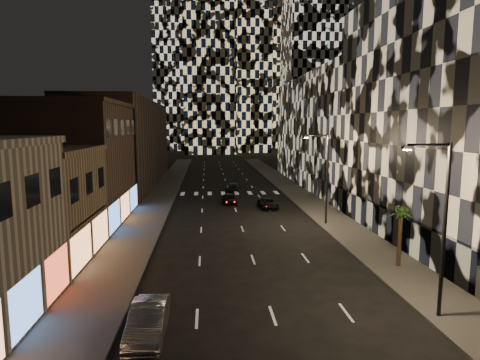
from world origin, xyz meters
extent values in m
cube|color=#47443F|center=(-10.00, 50.00, 0.07)|extent=(4.00, 120.00, 0.15)
cube|color=#47443F|center=(10.00, 50.00, 0.07)|extent=(4.00, 120.00, 0.15)
cube|color=#4C4C47|center=(-7.90, 50.00, 0.07)|extent=(0.20, 120.00, 0.15)
cube|color=#4C4C47|center=(7.90, 50.00, 0.07)|extent=(0.20, 120.00, 0.15)
cube|color=#7D664B|center=(-17.00, 21.00, 4.00)|extent=(10.00, 10.00, 8.00)
cube|color=#493429|center=(-17.00, 33.50, 6.00)|extent=(10.00, 15.00, 12.00)
cube|color=#493429|center=(-17.00, 60.00, 7.00)|extent=(10.00, 40.00, 14.00)
cube|color=#232326|center=(20.00, 24.50, 11.00)|extent=(16.00, 25.00, 22.00)
cube|color=#383838|center=(12.30, 24.50, 1.50)|extent=(0.60, 25.00, 3.00)
cube|color=#232326|center=(20.00, 57.00, 9.00)|extent=(16.00, 40.00, 18.00)
cube|color=black|center=(35.00, 135.00, 50.00)|extent=(20.00, 20.00, 100.00)
cube|color=black|center=(-12.00, 165.00, 60.00)|extent=(24.00, 24.00, 120.00)
cube|color=black|center=(-2.00, 140.00, 47.50)|extent=(18.00, 18.00, 95.00)
cylinder|color=black|center=(8.60, 10.00, 4.65)|extent=(0.20, 0.20, 9.00)
cylinder|color=black|center=(7.50, 10.00, 9.05)|extent=(2.20, 0.14, 0.14)
cube|color=black|center=(6.40, 10.00, 8.93)|extent=(0.50, 0.25, 0.18)
cube|color=#FFEAB2|center=(6.40, 10.00, 8.81)|extent=(0.35, 0.18, 0.06)
cylinder|color=black|center=(8.60, 30.00, 4.65)|extent=(0.20, 0.20, 9.00)
cylinder|color=black|center=(7.50, 30.00, 9.05)|extent=(2.20, 0.14, 0.14)
cube|color=black|center=(6.40, 30.00, 8.93)|extent=(0.50, 0.25, 0.18)
cube|color=#FFEAB2|center=(6.40, 30.00, 8.81)|extent=(0.35, 0.18, 0.06)
imported|color=gray|center=(-6.26, 9.43, 0.78)|extent=(1.71, 4.73, 1.55)
imported|color=black|center=(-0.50, 41.79, 0.66)|extent=(2.00, 4.02, 1.31)
imported|color=black|center=(0.64, 52.30, 0.63)|extent=(2.07, 4.44, 1.25)
imported|color=black|center=(4.00, 38.57, 0.59)|extent=(2.31, 4.40, 1.18)
cylinder|color=#47331E|center=(10.07, 17.44, 1.99)|extent=(0.28, 0.28, 3.67)
sphere|color=#254619|center=(10.07, 17.44, 3.99)|extent=(0.80, 0.80, 0.80)
cone|color=#254619|center=(10.35, 17.52, 3.93)|extent=(1.62, 0.75, 0.97)
cone|color=#254619|center=(10.18, 17.70, 3.93)|extent=(0.90, 1.59, 0.97)
cone|color=#254619|center=(9.93, 17.69, 3.93)|extent=(1.05, 1.55, 0.97)
cone|color=#254619|center=(9.79, 17.48, 3.93)|extent=(1.62, 0.58, 0.97)
cone|color=#254619|center=(9.86, 17.24, 3.93)|extent=(1.40, 1.30, 0.97)
cone|color=#254619|center=(10.09, 17.15, 3.93)|extent=(0.41, 1.61, 0.97)
cone|color=#254619|center=(10.31, 17.27, 3.93)|extent=(1.48, 1.18, 0.97)
camera|label=1|loc=(-3.40, -8.86, 9.98)|focal=30.00mm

